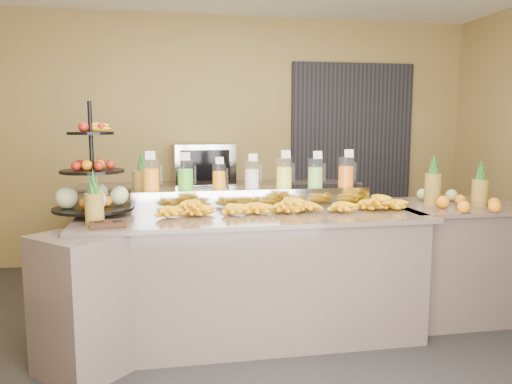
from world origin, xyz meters
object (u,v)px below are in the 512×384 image
object	(u,v)px
banana_heap	(285,204)
condiment_caddy	(108,224)
fruit_stand	(98,186)
right_fruit_pile	(461,197)
pitcher_tray	(252,197)
oven_warmer	(203,164)

from	to	relation	value
banana_heap	condiment_caddy	xyz separation A→B (m)	(-1.23, -0.33, -0.04)
banana_heap	fruit_stand	distance (m)	1.36
fruit_stand	right_fruit_pile	xyz separation A→B (m)	(2.75, -0.19, -0.13)
pitcher_tray	right_fruit_pile	xyz separation A→B (m)	(1.60, -0.35, 0.01)
oven_warmer	fruit_stand	bearing A→B (deg)	-119.07
right_fruit_pile	oven_warmer	bearing A→B (deg)	132.60
fruit_stand	banana_heap	bearing A→B (deg)	-18.53
condiment_caddy	fruit_stand	bearing A→B (deg)	103.53
banana_heap	right_fruit_pile	bearing A→B (deg)	-2.07
fruit_stand	right_fruit_pile	bearing A→B (deg)	-16.51
banana_heap	right_fruit_pile	xyz separation A→B (m)	(1.41, -0.05, 0.02)
right_fruit_pile	banana_heap	bearing A→B (deg)	177.93
oven_warmer	pitcher_tray	bearing A→B (deg)	-84.30
pitcher_tray	condiment_caddy	distance (m)	1.21
pitcher_tray	right_fruit_pile	world-z (taller)	right_fruit_pile
condiment_caddy	oven_warmer	xyz separation A→B (m)	(0.78, 2.29, 0.20)
pitcher_tray	banana_heap	world-z (taller)	banana_heap
right_fruit_pile	oven_warmer	world-z (taller)	oven_warmer
pitcher_tray	fruit_stand	xyz separation A→B (m)	(-1.15, -0.16, 0.13)
right_fruit_pile	pitcher_tray	bearing A→B (deg)	167.72
right_fruit_pile	condiment_caddy	bearing A→B (deg)	-174.07
pitcher_tray	condiment_caddy	world-z (taller)	pitcher_tray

